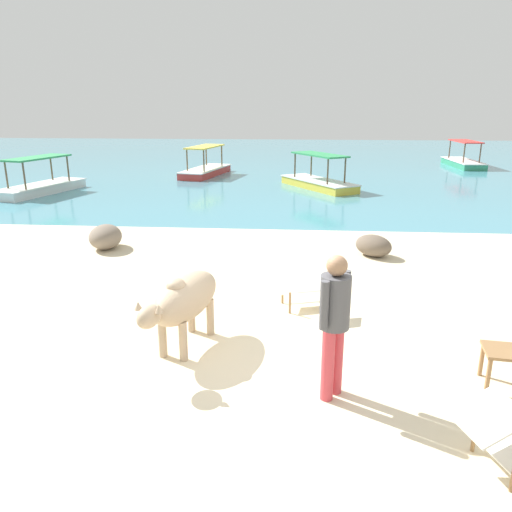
# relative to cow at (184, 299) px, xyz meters

# --- Properties ---
(sand_beach) EXTENTS (18.00, 14.00, 0.04)m
(sand_beach) POSITION_rel_cow_xyz_m (1.04, -0.50, -0.69)
(sand_beach) COLOR beige
(sand_beach) RESTS_ON ground
(water_surface) EXTENTS (60.00, 36.00, 0.03)m
(water_surface) POSITION_rel_cow_xyz_m (1.04, 21.50, -0.71)
(water_surface) COLOR teal
(water_surface) RESTS_ON ground
(cow) EXTENTS (0.90, 1.83, 1.02)m
(cow) POSITION_rel_cow_xyz_m (0.00, 0.00, 0.00)
(cow) COLOR tan
(cow) RESTS_ON sand_beach
(deck_chair_near) EXTENTS (0.89, 0.73, 0.68)m
(deck_chair_near) POSITION_rel_cow_xyz_m (3.22, -2.09, -0.29)
(deck_chair_near) COLOR olive
(deck_chair_near) RESTS_ON sand_beach
(deck_chair_far) EXTENTS (0.74, 0.89, 0.68)m
(deck_chair_far) POSITION_rel_cow_xyz_m (1.59, 1.33, -0.29)
(deck_chair_far) COLOR olive
(deck_chair_far) RESTS_ON sand_beach
(person_standing) EXTENTS (0.34, 0.43, 1.62)m
(person_standing) POSITION_rel_cow_xyz_m (1.84, -1.02, 0.27)
(person_standing) COLOR #CC3D47
(person_standing) RESTS_ON sand_beach
(shore_rock_large) EXTENTS (0.85, 1.06, 0.53)m
(shore_rock_large) POSITION_rel_cow_xyz_m (-2.76, 4.48, -0.41)
(shore_rock_large) COLOR gray
(shore_rock_large) RESTS_ON sand_beach
(shore_rock_medium) EXTENTS (0.98, 0.97, 0.45)m
(shore_rock_medium) POSITION_rel_cow_xyz_m (3.06, 4.37, -0.45)
(shore_rock_medium) COLOR #6B5B4C
(shore_rock_medium) RESTS_ON sand_beach
(boat_white) EXTENTS (2.09, 3.85, 1.29)m
(boat_white) POSITION_rel_cow_xyz_m (-7.74, 11.35, -0.42)
(boat_white) COLOR white
(boat_white) RESTS_ON water_surface
(boat_yellow) EXTENTS (2.96, 3.71, 1.29)m
(boat_yellow) POSITION_rel_cow_xyz_m (2.27, 13.26, -0.42)
(boat_yellow) COLOR gold
(boat_yellow) RESTS_ON water_surface
(boat_red) EXTENTS (1.91, 3.83, 1.29)m
(boat_red) POSITION_rel_cow_xyz_m (-2.64, 16.39, -0.42)
(boat_red) COLOR #C63833
(boat_red) RESTS_ON water_surface
(boat_green) EXTENTS (1.29, 3.71, 1.29)m
(boat_green) POSITION_rel_cow_xyz_m (9.88, 20.64, -0.42)
(boat_green) COLOR #338E66
(boat_green) RESTS_ON water_surface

